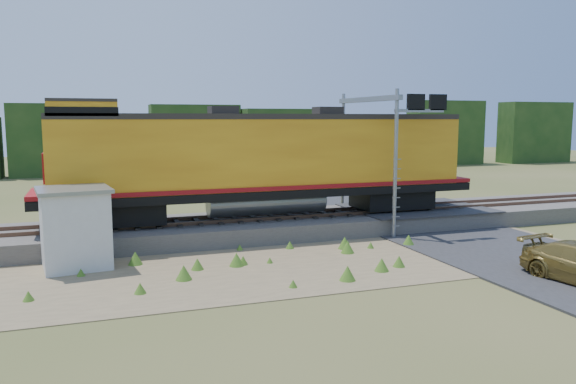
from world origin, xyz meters
name	(u,v)px	position (x,y,z in m)	size (l,w,h in m)	color
ground	(343,263)	(0.00, 0.00, 0.00)	(140.00, 140.00, 0.00)	#475123
ballast	(291,224)	(0.00, 6.00, 0.40)	(70.00, 5.00, 0.80)	slate
rails	(291,215)	(0.00, 6.00, 0.88)	(70.00, 1.54, 0.16)	brown
dirt_shoulder	(290,263)	(-2.00, 0.50, 0.01)	(26.00, 8.00, 0.03)	#8C7754
road	(482,243)	(7.00, 0.74, 0.09)	(7.00, 66.00, 0.86)	#38383A
tree_line_north	(184,142)	(0.00, 38.00, 3.07)	(130.00, 3.00, 6.50)	#193914
weed_clumps	(254,270)	(-3.50, 0.10, 0.00)	(15.00, 6.20, 0.56)	#4A7722
locomotive	(261,159)	(-1.48, 6.00, 3.57)	(20.48, 3.12, 5.28)	black
shed	(75,227)	(-9.59, 2.64, 1.50)	(2.80, 2.80, 2.97)	silver
signal_gantry	(380,126)	(4.37, 5.34, 5.10)	(2.69, 6.20, 6.78)	gray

